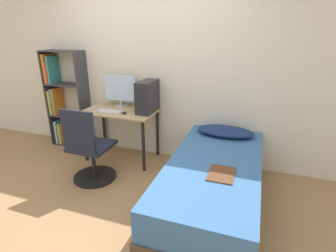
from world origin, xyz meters
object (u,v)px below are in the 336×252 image
(bookshelf, at_px, (62,101))
(pc_tower, at_px, (147,97))
(office_chair, at_px, (90,154))
(keyboard, at_px, (110,111))
(bed, at_px, (213,185))
(monitor, at_px, (120,89))

(bookshelf, distance_m, pc_tower, 1.57)
(office_chair, xyz_separation_m, keyboard, (-0.03, 0.58, 0.38))
(bed, height_order, monitor, monitor)
(office_chair, xyz_separation_m, bed, (1.55, -0.01, -0.11))
(keyboard, relative_size, pc_tower, 0.84)
(monitor, height_order, pc_tower, monitor)
(bookshelf, distance_m, monitor, 1.09)
(bed, bearing_deg, bookshelf, 161.65)
(office_chair, xyz_separation_m, monitor, (-0.03, 0.91, 0.62))
(bed, height_order, pc_tower, pc_tower)
(bookshelf, bearing_deg, office_chair, -38.45)
(office_chair, relative_size, keyboard, 2.71)
(bookshelf, bearing_deg, monitor, 2.44)
(office_chair, distance_m, bed, 1.55)
(bed, bearing_deg, keyboard, 159.51)
(bed, distance_m, pc_tower, 1.51)
(bookshelf, xyz_separation_m, keyboard, (1.06, -0.28, 0.01))
(keyboard, bearing_deg, pc_tower, 21.92)
(office_chair, xyz_separation_m, pc_tower, (0.46, 0.78, 0.58))
(office_chair, distance_m, keyboard, 0.69)
(monitor, bearing_deg, pc_tower, -14.91)
(bookshelf, relative_size, office_chair, 1.56)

